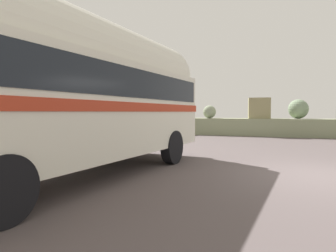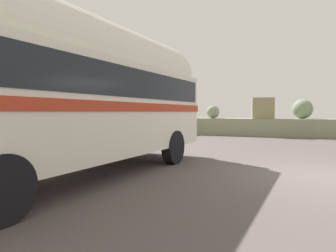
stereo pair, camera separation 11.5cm
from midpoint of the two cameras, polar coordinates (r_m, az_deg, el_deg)
The scene contains 3 objects.
ground at distance 7.77m, azimuth 27.68°, elevation -8.76°, with size 32.00×26.00×0.02m.
breakwater at distance 19.38m, azimuth 22.62°, elevation 0.36°, with size 31.36×2.12×2.46m.
vintage_coach at distance 6.90m, azimuth -17.51°, elevation 7.05°, with size 3.26×8.78×3.70m.
Camera 1 is at (-1.06, -7.57, 1.52)m, focal length 31.35 mm.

